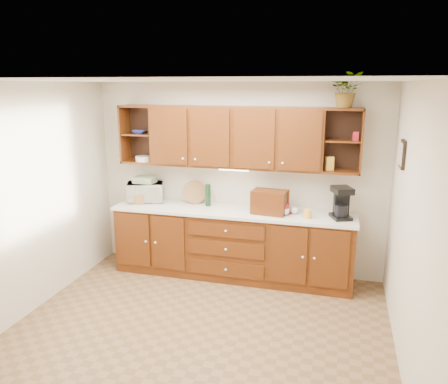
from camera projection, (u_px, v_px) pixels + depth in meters
The scene contains 26 objects.
floor at pixel (199, 330), 4.68m from camera, with size 4.00×4.00×0.00m, color brown.
ceiling at pixel (195, 80), 4.05m from camera, with size 4.00×4.00×0.00m, color white.
back_wall at pixel (238, 179), 6.00m from camera, with size 4.00×4.00×0.00m, color beige.
left_wall at pixel (27, 201), 4.87m from camera, with size 3.50×3.50×0.00m, color beige.
right_wall at pixel (411, 231), 3.86m from camera, with size 3.50×3.50×0.00m, color beige.
base_cabinets at pixel (232, 244), 5.93m from camera, with size 3.20×0.60×0.90m, color #3A1906.
countertop at pixel (232, 211), 5.80m from camera, with size 3.24×0.64×0.04m, color silver.
upper_cabinets at pixel (236, 137), 5.71m from camera, with size 3.20×0.33×0.80m.
undercabinet_light at pixel (234, 170), 5.76m from camera, with size 0.40×0.05×0.03m, color white.
framed_picture at pixel (403, 154), 4.57m from camera, with size 0.03×0.24×0.30m, color black.
wicker_basket at pixel (140, 198), 6.14m from camera, with size 0.24×0.24×0.13m, color #8F623B.
microwave at pixel (145, 192), 6.19m from camera, with size 0.49×0.33×0.27m, color #EFEACE.
towel_stack at pixel (145, 180), 6.15m from camera, with size 0.29×0.21×0.09m, color tan.
wine_bottle at pixel (208, 195), 5.97m from camera, with size 0.07×0.07×0.30m, color #103216.
woven_tray at pixel (195, 203), 6.12m from camera, with size 0.33×0.33×0.02m, color #8F623B.
bread_box at pixel (269, 202), 5.61m from camera, with size 0.44×0.27×0.31m, color #3A1906.
mug_tree at pixel (288, 210), 5.63m from camera, with size 0.27×0.28×0.32m.
canister_red at pixel (285, 209), 5.58m from camera, with size 0.11×0.11×0.15m, color maroon.
canister_white at pixel (279, 206), 5.64m from camera, with size 0.09×0.09×0.20m, color white.
canister_yellow at pixel (307, 214), 5.44m from camera, with size 0.10×0.10×0.11m, color gold.
coffee_maker at pixel (341, 203), 5.41m from camera, with size 0.30×0.34×0.40m.
bowl_stack at pixel (139, 132), 6.03m from camera, with size 0.19×0.19×0.05m, color #293498.
plate_stack at pixel (143, 159), 6.08m from camera, with size 0.21×0.21×0.07m, color white.
pantry_box_yellow at pixel (329, 163), 5.44m from camera, with size 0.10×0.07×0.17m, color gold.
pantry_box_red at pixel (356, 136), 5.28m from camera, with size 0.07×0.06×0.11m, color maroon.
potted_plant at pixel (347, 90), 5.16m from camera, with size 0.38×0.33×0.42m, color #999999.
Camera 1 is at (1.36, -3.97, 2.56)m, focal length 35.00 mm.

